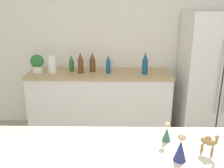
{
  "coord_description": "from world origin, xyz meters",
  "views": [
    {
      "loc": [
        -0.13,
        -1.02,
        1.83
      ],
      "look_at": [
        -0.17,
        1.37,
        1.07
      ],
      "focal_mm": 40.0,
      "sensor_mm": 36.0,
      "label": 1
    }
  ],
  "objects_px": {
    "back_bottle_0": "(108,64)",
    "wise_man_figurine_crimson": "(180,149)",
    "refrigerator": "(212,76)",
    "back_bottle_2": "(92,62)",
    "wise_man_figurine_blue": "(167,133)",
    "back_bottle_4": "(111,63)",
    "back_bottle_1": "(71,63)",
    "back_bottle_3": "(145,64)",
    "paper_towel_roll": "(52,65)",
    "potted_plant": "(37,63)",
    "camel_figurine": "(209,141)",
    "back_bottle_5": "(81,63)"
  },
  "relations": [
    {
      "from": "back_bottle_0",
      "to": "wise_man_figurine_crimson",
      "type": "distance_m",
      "value": 2.2
    },
    {
      "from": "refrigerator",
      "to": "wise_man_figurine_crimson",
      "type": "bearing_deg",
      "value": -114.55
    },
    {
      "from": "back_bottle_2",
      "to": "refrigerator",
      "type": "bearing_deg",
      "value": -3.11
    },
    {
      "from": "wise_man_figurine_blue",
      "to": "back_bottle_2",
      "type": "bearing_deg",
      "value": 108.3
    },
    {
      "from": "refrigerator",
      "to": "back_bottle_4",
      "type": "bearing_deg",
      "value": 174.42
    },
    {
      "from": "back_bottle_1",
      "to": "wise_man_figurine_blue",
      "type": "height_order",
      "value": "back_bottle_1"
    },
    {
      "from": "back_bottle_3",
      "to": "wise_man_figurine_crimson",
      "type": "xyz_separation_m",
      "value": [
        -0.03,
        -2.11,
        -0.0
      ]
    },
    {
      "from": "paper_towel_roll",
      "to": "back_bottle_0",
      "type": "bearing_deg",
      "value": -0.94
    },
    {
      "from": "paper_towel_roll",
      "to": "wise_man_figurine_crimson",
      "type": "bearing_deg",
      "value": -59.64
    },
    {
      "from": "back_bottle_1",
      "to": "back_bottle_2",
      "type": "distance_m",
      "value": 0.3
    },
    {
      "from": "potted_plant",
      "to": "wise_man_figurine_blue",
      "type": "distance_m",
      "value": 2.42
    },
    {
      "from": "back_bottle_1",
      "to": "wise_man_figurine_blue",
      "type": "xyz_separation_m",
      "value": [
        0.97,
        -2.03,
        0.01
      ]
    },
    {
      "from": "paper_towel_roll",
      "to": "camel_figurine",
      "type": "xyz_separation_m",
      "value": [
        1.45,
        -2.08,
        0.03
      ]
    },
    {
      "from": "wise_man_figurine_blue",
      "to": "back_bottle_1",
      "type": "bearing_deg",
      "value": 115.55
    },
    {
      "from": "camel_figurine",
      "to": "wise_man_figurine_blue",
      "type": "bearing_deg",
      "value": 148.75
    },
    {
      "from": "back_bottle_0",
      "to": "back_bottle_2",
      "type": "relative_size",
      "value": 0.94
    },
    {
      "from": "paper_towel_roll",
      "to": "camel_figurine",
      "type": "relative_size",
      "value": 1.73
    },
    {
      "from": "back_bottle_0",
      "to": "back_bottle_1",
      "type": "xyz_separation_m",
      "value": [
        -0.53,
        0.1,
        -0.01
      ]
    },
    {
      "from": "refrigerator",
      "to": "back_bottle_5",
      "type": "distance_m",
      "value": 1.85
    },
    {
      "from": "back_bottle_4",
      "to": "back_bottle_5",
      "type": "xyz_separation_m",
      "value": [
        -0.42,
        -0.12,
        0.03
      ]
    },
    {
      "from": "back_bottle_4",
      "to": "wise_man_figurine_blue",
      "type": "height_order",
      "value": "back_bottle_4"
    },
    {
      "from": "paper_towel_roll",
      "to": "back_bottle_1",
      "type": "distance_m",
      "value": 0.27
    },
    {
      "from": "wise_man_figurine_blue",
      "to": "potted_plant",
      "type": "bearing_deg",
      "value": 126.39
    },
    {
      "from": "back_bottle_2",
      "to": "wise_man_figurine_crimson",
      "type": "bearing_deg",
      "value": -72.53
    },
    {
      "from": "camel_figurine",
      "to": "wise_man_figurine_blue",
      "type": "xyz_separation_m",
      "value": [
        -0.22,
        0.13,
        -0.02
      ]
    },
    {
      "from": "potted_plant",
      "to": "back_bottle_3",
      "type": "xyz_separation_m",
      "value": [
        1.5,
        -0.05,
        0.01
      ]
    },
    {
      "from": "potted_plant",
      "to": "back_bottle_0",
      "type": "relative_size",
      "value": 0.97
    },
    {
      "from": "refrigerator",
      "to": "wise_man_figurine_blue",
      "type": "bearing_deg",
      "value": -117.73
    },
    {
      "from": "refrigerator",
      "to": "back_bottle_5",
      "type": "height_order",
      "value": "refrigerator"
    },
    {
      "from": "back_bottle_4",
      "to": "back_bottle_5",
      "type": "bearing_deg",
      "value": -163.48
    },
    {
      "from": "paper_towel_roll",
      "to": "back_bottle_2",
      "type": "distance_m",
      "value": 0.57
    },
    {
      "from": "paper_towel_roll",
      "to": "back_bottle_4",
      "type": "distance_m",
      "value": 0.83
    },
    {
      "from": "potted_plant",
      "to": "camel_figurine",
      "type": "xyz_separation_m",
      "value": [
        1.66,
        -2.08,
        0.01
      ]
    },
    {
      "from": "camel_figurine",
      "to": "wise_man_figurine_blue",
      "type": "relative_size",
      "value": 1.02
    },
    {
      "from": "back_bottle_4",
      "to": "camel_figurine",
      "type": "xyz_separation_m",
      "value": [
        0.63,
        -2.2,
        0.04
      ]
    },
    {
      "from": "paper_towel_roll",
      "to": "back_bottle_3",
      "type": "relative_size",
      "value": 0.76
    },
    {
      "from": "back_bottle_2",
      "to": "back_bottle_3",
      "type": "height_order",
      "value": "back_bottle_3"
    },
    {
      "from": "refrigerator",
      "to": "back_bottle_0",
      "type": "xyz_separation_m",
      "value": [
        -1.45,
        0.01,
        0.16
      ]
    },
    {
      "from": "back_bottle_5",
      "to": "wise_man_figurine_crimson",
      "type": "bearing_deg",
      "value": -68.23
    },
    {
      "from": "potted_plant",
      "to": "back_bottle_0",
      "type": "distance_m",
      "value": 1.0
    },
    {
      "from": "back_bottle_3",
      "to": "back_bottle_4",
      "type": "height_order",
      "value": "back_bottle_3"
    },
    {
      "from": "back_bottle_5",
      "to": "camel_figurine",
      "type": "relative_size",
      "value": 2.25
    },
    {
      "from": "potted_plant",
      "to": "paper_towel_roll",
      "type": "bearing_deg",
      "value": -0.85
    },
    {
      "from": "refrigerator",
      "to": "paper_towel_roll",
      "type": "height_order",
      "value": "refrigerator"
    },
    {
      "from": "camel_figurine",
      "to": "wise_man_figurine_blue",
      "type": "height_order",
      "value": "camel_figurine"
    },
    {
      "from": "potted_plant",
      "to": "back_bottle_3",
      "type": "relative_size",
      "value": 0.84
    },
    {
      "from": "refrigerator",
      "to": "wise_man_figurine_blue",
      "type": "height_order",
      "value": "refrigerator"
    },
    {
      "from": "back_bottle_4",
      "to": "back_bottle_5",
      "type": "relative_size",
      "value": 0.77
    },
    {
      "from": "paper_towel_roll",
      "to": "back_bottle_5",
      "type": "xyz_separation_m",
      "value": [
        0.4,
        -0.0,
        0.03
      ]
    },
    {
      "from": "back_bottle_4",
      "to": "potted_plant",
      "type": "bearing_deg",
      "value": -173.52
    }
  ]
}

